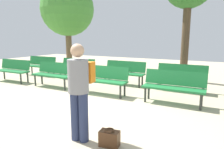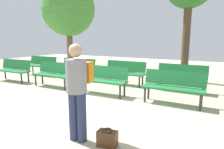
{
  "view_description": "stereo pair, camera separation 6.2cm",
  "coord_description": "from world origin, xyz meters",
  "px_view_note": "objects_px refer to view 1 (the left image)",
  "views": [
    {
      "loc": [
        3.08,
        -3.66,
        1.74
      ],
      "look_at": [
        0.0,
        2.03,
        0.55
      ],
      "focal_mm": 31.99,
      "sensor_mm": 36.0,
      "label": 1
    },
    {
      "loc": [
        3.13,
        -3.63,
        1.74
      ],
      "look_at": [
        0.0,
        2.03,
        0.55
      ],
      "focal_mm": 31.99,
      "sensor_mm": 36.0,
      "label": 2
    }
  ],
  "objects_px": {
    "bench_r1_c0": "(41,64)",
    "visitor_with_backpack": "(80,87)",
    "bench_r0_c0": "(13,69)",
    "bench_r0_c1": "(54,73)",
    "bench_r0_c2": "(103,78)",
    "bench_r1_c1": "(77,67)",
    "handbag": "(109,138)",
    "bench_r0_c3": "(174,85)",
    "tree_1": "(67,10)",
    "bench_r1_c2": "(124,71)",
    "bench_r1_c3": "(181,76)"
  },
  "relations": [
    {
      "from": "bench_r1_c3",
      "to": "visitor_with_backpack",
      "type": "bearing_deg",
      "value": -103.06
    },
    {
      "from": "visitor_with_backpack",
      "to": "bench_r1_c0",
      "type": "bearing_deg",
      "value": -43.28
    },
    {
      "from": "bench_r0_c0",
      "to": "bench_r1_c0",
      "type": "relative_size",
      "value": 1.0
    },
    {
      "from": "visitor_with_backpack",
      "to": "handbag",
      "type": "xyz_separation_m",
      "value": [
        0.55,
        0.03,
        -0.8
      ]
    },
    {
      "from": "bench_r1_c1",
      "to": "visitor_with_backpack",
      "type": "distance_m",
      "value": 5.26
    },
    {
      "from": "bench_r1_c2",
      "to": "bench_r1_c1",
      "type": "bearing_deg",
      "value": -177.55
    },
    {
      "from": "tree_1",
      "to": "visitor_with_backpack",
      "type": "distance_m",
      "value": 9.05
    },
    {
      "from": "bench_r0_c0",
      "to": "bench_r0_c1",
      "type": "xyz_separation_m",
      "value": [
        2.12,
        0.09,
        0.0
      ]
    },
    {
      "from": "bench_r0_c3",
      "to": "visitor_with_backpack",
      "type": "relative_size",
      "value": 0.97
    },
    {
      "from": "bench_r0_c3",
      "to": "tree_1",
      "type": "bearing_deg",
      "value": 149.69
    },
    {
      "from": "bench_r0_c2",
      "to": "bench_r0_c3",
      "type": "bearing_deg",
      "value": 0.2
    },
    {
      "from": "bench_r0_c1",
      "to": "bench_r0_c3",
      "type": "height_order",
      "value": "same"
    },
    {
      "from": "bench_r0_c2",
      "to": "bench_r1_c0",
      "type": "distance_m",
      "value": 4.47
    },
    {
      "from": "bench_r0_c2",
      "to": "handbag",
      "type": "bearing_deg",
      "value": -59.49
    },
    {
      "from": "bench_r1_c2",
      "to": "visitor_with_backpack",
      "type": "height_order",
      "value": "visitor_with_backpack"
    },
    {
      "from": "bench_r0_c2",
      "to": "handbag",
      "type": "distance_m",
      "value": 3.13
    },
    {
      "from": "bench_r0_c0",
      "to": "bench_r0_c2",
      "type": "distance_m",
      "value": 4.16
    },
    {
      "from": "bench_r0_c3",
      "to": "bench_r1_c2",
      "type": "height_order",
      "value": "same"
    },
    {
      "from": "visitor_with_backpack",
      "to": "handbag",
      "type": "height_order",
      "value": "visitor_with_backpack"
    },
    {
      "from": "bench_r0_c0",
      "to": "visitor_with_backpack",
      "type": "relative_size",
      "value": 0.98
    },
    {
      "from": "bench_r0_c2",
      "to": "bench_r1_c0",
      "type": "bearing_deg",
      "value": 159.67
    },
    {
      "from": "tree_1",
      "to": "handbag",
      "type": "bearing_deg",
      "value": -45.79
    },
    {
      "from": "bench_r0_c3",
      "to": "bench_r1_c2",
      "type": "distance_m",
      "value": 2.55
    },
    {
      "from": "tree_1",
      "to": "handbag",
      "type": "distance_m",
      "value": 9.62
    },
    {
      "from": "tree_1",
      "to": "bench_r1_c1",
      "type": "bearing_deg",
      "value": -44.66
    },
    {
      "from": "bench_r0_c0",
      "to": "handbag",
      "type": "bearing_deg",
      "value": -25.24
    },
    {
      "from": "bench_r0_c3",
      "to": "bench_r1_c1",
      "type": "height_order",
      "value": "same"
    },
    {
      "from": "tree_1",
      "to": "bench_r1_c2",
      "type": "bearing_deg",
      "value": -26.96
    },
    {
      "from": "bench_r1_c0",
      "to": "tree_1",
      "type": "distance_m",
      "value": 3.79
    },
    {
      "from": "bench_r1_c3",
      "to": "tree_1",
      "type": "distance_m",
      "value": 7.65
    },
    {
      "from": "bench_r0_c0",
      "to": "bench_r0_c3",
      "type": "bearing_deg",
      "value": -0.18
    },
    {
      "from": "bench_r0_c0",
      "to": "bench_r0_c2",
      "type": "bearing_deg",
      "value": -0.47
    },
    {
      "from": "bench_r0_c0",
      "to": "bench_r0_c1",
      "type": "bearing_deg",
      "value": 0.3
    },
    {
      "from": "bench_r0_c2",
      "to": "bench_r0_c3",
      "type": "distance_m",
      "value": 2.14
    },
    {
      "from": "bench_r0_c1",
      "to": "visitor_with_backpack",
      "type": "relative_size",
      "value": 0.97
    },
    {
      "from": "bench_r0_c1",
      "to": "bench_r1_c3",
      "type": "relative_size",
      "value": 1.0
    },
    {
      "from": "bench_r0_c1",
      "to": "bench_r1_c2",
      "type": "bearing_deg",
      "value": 36.65
    },
    {
      "from": "bench_r1_c1",
      "to": "bench_r1_c3",
      "type": "xyz_separation_m",
      "value": [
        4.23,
        0.13,
        0.0
      ]
    },
    {
      "from": "bench_r0_c3",
      "to": "tree_1",
      "type": "relative_size",
      "value": 0.33
    },
    {
      "from": "bench_r0_c2",
      "to": "bench_r1_c1",
      "type": "height_order",
      "value": "same"
    },
    {
      "from": "bench_r1_c0",
      "to": "visitor_with_backpack",
      "type": "relative_size",
      "value": 0.98
    },
    {
      "from": "bench_r0_c0",
      "to": "visitor_with_backpack",
      "type": "height_order",
      "value": "visitor_with_backpack"
    },
    {
      "from": "bench_r0_c1",
      "to": "bench_r0_c2",
      "type": "bearing_deg",
      "value": 0.52
    },
    {
      "from": "bench_r1_c1",
      "to": "bench_r1_c3",
      "type": "relative_size",
      "value": 1.01
    },
    {
      "from": "bench_r0_c2",
      "to": "tree_1",
      "type": "bearing_deg",
      "value": 137.66
    },
    {
      "from": "bench_r1_c0",
      "to": "bench_r0_c0",
      "type": "bearing_deg",
      "value": -87.94
    },
    {
      "from": "bench_r1_c3",
      "to": "visitor_with_backpack",
      "type": "distance_m",
      "value": 4.33
    },
    {
      "from": "bench_r0_c1",
      "to": "tree_1",
      "type": "bearing_deg",
      "value": 123.18
    },
    {
      "from": "bench_r0_c0",
      "to": "bench_r1_c2",
      "type": "height_order",
      "value": "same"
    },
    {
      "from": "bench_r0_c2",
      "to": "bench_r1_c3",
      "type": "relative_size",
      "value": 1.01
    }
  ]
}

